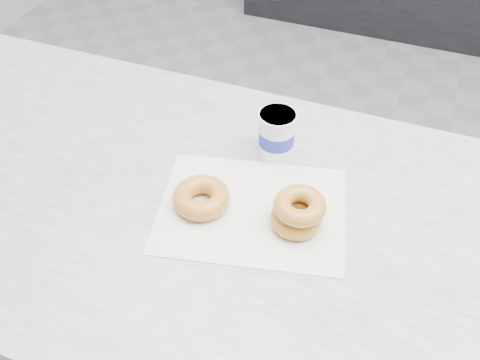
# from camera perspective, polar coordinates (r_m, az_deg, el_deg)

# --- Properties ---
(ground) EXTENTS (5.00, 5.00, 0.00)m
(ground) POSITION_cam_1_polar(r_m,az_deg,el_deg) (2.03, 15.30, -11.19)
(ground) COLOR #939396
(ground) RESTS_ON ground
(wax_paper) EXTENTS (0.39, 0.33, 0.00)m
(wax_paper) POSITION_cam_1_polar(r_m,az_deg,el_deg) (0.98, 1.28, -3.19)
(wax_paper) COLOR silver
(wax_paper) RESTS_ON counter
(donut_single) EXTENTS (0.12, 0.12, 0.04)m
(donut_single) POSITION_cam_1_polar(r_m,az_deg,el_deg) (0.98, -4.14, -1.88)
(donut_single) COLOR gold
(donut_single) RESTS_ON wax_paper
(donut_stack) EXTENTS (0.13, 0.13, 0.06)m
(donut_stack) POSITION_cam_1_polar(r_m,az_deg,el_deg) (0.94, 6.18, -3.44)
(donut_stack) COLOR gold
(donut_stack) RESTS_ON wax_paper
(coffee_cup) EXTENTS (0.09, 0.09, 0.10)m
(coffee_cup) POSITION_cam_1_polar(r_m,az_deg,el_deg) (1.06, 3.93, 4.90)
(coffee_cup) COLOR white
(coffee_cup) RESTS_ON counter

